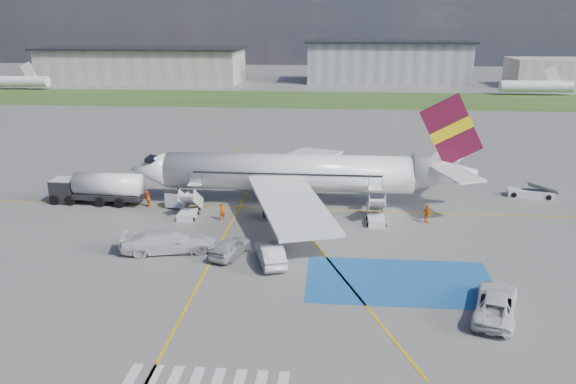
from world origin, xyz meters
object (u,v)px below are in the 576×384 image
at_px(fuel_tanker, 98,190).
at_px(van_white_a, 496,299).
at_px(van_white_b, 169,239).
at_px(car_silver_a, 230,247).
at_px(gpu_cart, 177,200).
at_px(airliner, 302,173).
at_px(belt_loader, 531,194).
at_px(car_silver_b, 270,253).

distance_m(fuel_tanker, van_white_a, 41.54).
bearing_deg(van_white_a, van_white_b, -0.22).
bearing_deg(fuel_tanker, car_silver_a, -34.16).
bearing_deg(van_white_b, gpu_cart, 0.35).
bearing_deg(van_white_b, car_silver_a, -106.39).
distance_m(airliner, van_white_b, 17.55).
bearing_deg(belt_loader, airliner, -159.92).
bearing_deg(fuel_tanker, belt_loader, 10.65).
distance_m(car_silver_b, van_white_a, 17.32).
height_order(belt_loader, car_silver_a, car_silver_a).
relative_size(belt_loader, car_silver_b, 1.02).
bearing_deg(belt_loader, van_white_b, -142.58).
height_order(fuel_tanker, belt_loader, fuel_tanker).
distance_m(fuel_tanker, car_silver_b, 24.43).
bearing_deg(car_silver_a, airliner, -90.93).
bearing_deg(fuel_tanker, van_white_b, -44.10).
xyz_separation_m(fuel_tanker, car_silver_a, (16.63, -12.63, -0.61)).
height_order(fuel_tanker, car_silver_a, fuel_tanker).
xyz_separation_m(gpu_cart, car_silver_a, (7.80, -11.81, -0.02)).
bearing_deg(gpu_cart, car_silver_b, -38.99).
height_order(gpu_cart, van_white_b, van_white_b).
distance_m(car_silver_a, van_white_b, 5.31).
xyz_separation_m(car_silver_b, van_white_b, (-8.79, 1.58, 0.35)).
bearing_deg(car_silver_a, fuel_tanker, -18.64).
distance_m(belt_loader, van_white_b, 40.04).
distance_m(belt_loader, car_silver_a, 35.64).
xyz_separation_m(car_silver_a, van_white_b, (-5.28, 0.40, 0.40)).
bearing_deg(airliner, van_white_b, -126.59).
bearing_deg(van_white_a, belt_loader, -93.57).
bearing_deg(car_silver_a, belt_loader, -129.43).
xyz_separation_m(fuel_tanker, gpu_cart, (8.83, -0.82, -0.59)).
distance_m(gpu_cart, van_white_a, 33.65).
bearing_deg(airliner, fuel_tanker, -175.42).
bearing_deg(car_silver_b, car_silver_a, -35.98).
height_order(car_silver_b, van_white_a, van_white_a).
bearing_deg(van_white_b, airliner, -48.69).
bearing_deg(van_white_b, car_silver_b, -112.32).
height_order(airliner, van_white_a, airliner).
xyz_separation_m(belt_loader, car_silver_a, (-30.23, -18.88, 0.42)).
height_order(fuel_tanker, gpu_cart, fuel_tanker).
bearing_deg(belt_loader, fuel_tanker, -162.49).
bearing_deg(fuel_tanker, car_silver_b, -31.41).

